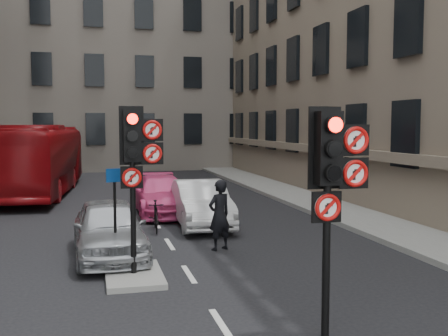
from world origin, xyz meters
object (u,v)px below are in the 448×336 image
car_pink (161,195)px  motorcyclist (219,215)px  car_white (201,203)px  signal_near (333,173)px  info_sign (115,203)px  car_silver (109,228)px  motorcycle (156,216)px  bus_red (39,160)px  signal_far (136,153)px

car_pink → motorcyclist: motorcyclist is taller
car_white → signal_near: bearing=-87.4°
signal_near → info_sign: 5.72m
car_silver → motorcyclist: 2.85m
car_white → motorcycle: (-1.54, -0.61, -0.26)m
motorcycle → info_sign: size_ratio=0.72×
bus_red → car_pink: bearing=-49.6°
signal_far → bus_red: size_ratio=0.30×
car_silver → car_pink: size_ratio=0.89×
car_silver → bus_red: 13.26m
car_white → car_pink: car_white is taller
car_white → info_sign: info_sign is taller
signal_far → info_sign: 1.44m
car_white → info_sign: 5.63m
signal_near → bus_red: size_ratio=0.30×
signal_far → motorcyclist: bearing=41.6°
signal_far → motorcyclist: size_ratio=1.92×
car_pink → motorcyclist: size_ratio=2.56×
car_white → info_sign: bearing=-119.8°
bus_red → motorcyclist: bearing=-61.8°
car_silver → car_pink: (2.09, 6.12, -0.03)m
car_silver → motorcycle: (1.50, 2.86, -0.25)m
signal_near → bus_red: signal_near is taller
motorcyclist → car_white: bearing=-118.1°
motorcyclist → info_sign: size_ratio=0.85×
signal_near → car_silver: 7.03m
car_white → motorcyclist: motorcyclist is taller
signal_near → info_sign: signal_near is taller
car_white → info_sign: (-2.94, -4.74, 0.81)m
signal_near → car_silver: signal_near is taller
bus_red → car_silver: bearing=-73.2°
signal_far → info_sign: size_ratio=1.62×
info_sign → car_pink: bearing=59.8°
signal_near → motorcyclist: size_ratio=1.92×
signal_near → info_sign: size_ratio=1.62×
signal_far → car_white: signal_far is taller
bus_red → motorcycle: size_ratio=7.49×
signal_near → motorcyclist: (-0.30, 6.05, -1.65)m
bus_red → motorcycle: 11.02m
car_silver → car_pink: bearing=68.6°
car_pink → info_sign: (-1.98, -7.39, 0.85)m
car_pink → info_sign: size_ratio=2.16×
signal_near → car_white: size_ratio=0.80×
car_silver → motorcycle: size_ratio=2.69×
signal_near → signal_far: bearing=123.0°
bus_red → motorcyclist: size_ratio=6.34×
car_silver → info_sign: (0.10, -1.27, 0.82)m
motorcycle → signal_near: bearing=-75.4°
signal_near → motorcycle: signal_near is taller
motorcyclist → car_silver: bearing=-24.1°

